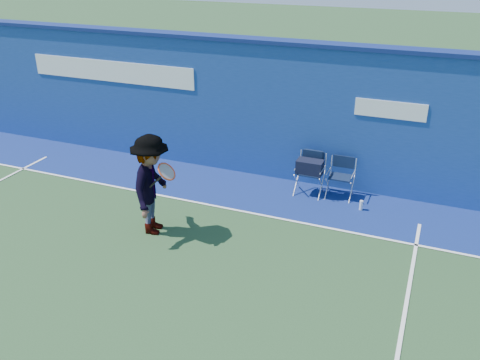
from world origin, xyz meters
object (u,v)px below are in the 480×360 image
at_px(tennis_player, 152,185).
at_px(water_bottle, 361,205).
at_px(directors_chair_right, 340,185).
at_px(directors_chair_left, 310,177).

bearing_deg(tennis_player, water_bottle, 33.40).
bearing_deg(water_bottle, tennis_player, -146.60).
bearing_deg(directors_chair_right, tennis_player, -137.09).
relative_size(directors_chair_left, water_bottle, 4.35).
height_order(directors_chair_left, directors_chair_right, directors_chair_left).
xyz_separation_m(water_bottle, tennis_player, (-3.43, -2.26, 0.84)).
bearing_deg(directors_chair_left, water_bottle, -15.43).
distance_m(directors_chair_left, directors_chair_right, 0.66).
distance_m(directors_chair_right, tennis_player, 4.02).
xyz_separation_m(directors_chair_left, directors_chair_right, (0.64, 0.11, -0.12)).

